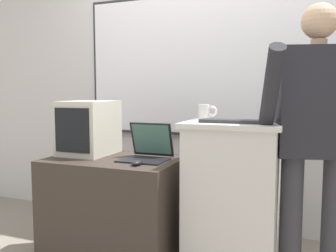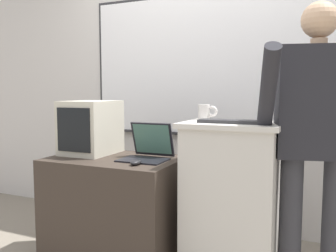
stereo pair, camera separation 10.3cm
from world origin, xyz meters
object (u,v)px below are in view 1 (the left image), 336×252
(person_presenter, at_px, (315,130))
(crt_monitor, at_px, (89,128))
(side_desk, at_px, (115,211))
(laptop, at_px, (148,147))
(wireless_keyboard, at_px, (235,121))
(coffee_mug, at_px, (205,112))
(lectern_podium, at_px, (232,203))
(computer_mouse_by_laptop, at_px, (137,163))

(person_presenter, height_order, crt_monitor, person_presenter)
(side_desk, height_order, laptop, laptop)
(side_desk, height_order, wireless_keyboard, wireless_keyboard)
(coffee_mug, bearing_deg, lectern_podium, -34.74)
(laptop, bearing_deg, side_desk, -163.59)
(person_presenter, relative_size, crt_monitor, 4.20)
(computer_mouse_by_laptop, bearing_deg, lectern_podium, 19.32)
(coffee_mug, bearing_deg, wireless_keyboard, -40.29)
(lectern_podium, height_order, computer_mouse_by_laptop, lectern_podium)
(crt_monitor, height_order, coffee_mug, crt_monitor)
(person_presenter, bearing_deg, wireless_keyboard, 176.30)
(laptop, relative_size, crt_monitor, 0.77)
(wireless_keyboard, height_order, computer_mouse_by_laptop, wireless_keyboard)
(side_desk, distance_m, laptop, 0.52)
(side_desk, relative_size, crt_monitor, 2.24)
(person_presenter, height_order, coffee_mug, person_presenter)
(wireless_keyboard, xyz_separation_m, computer_mouse_by_laptop, (-0.59, -0.14, -0.27))
(side_desk, height_order, person_presenter, person_presenter)
(wireless_keyboard, bearing_deg, person_presenter, 10.72)
(side_desk, xyz_separation_m, laptop, (0.23, 0.07, 0.46))
(laptop, relative_size, coffee_mug, 2.34)
(lectern_podium, bearing_deg, laptop, 177.00)
(lectern_podium, height_order, coffee_mug, coffee_mug)
(side_desk, bearing_deg, laptop, 16.41)
(person_presenter, distance_m, computer_mouse_by_laptop, 1.08)
(computer_mouse_by_laptop, bearing_deg, laptop, 95.93)
(side_desk, relative_size, laptop, 2.93)
(side_desk, relative_size, wireless_keyboard, 2.14)
(person_presenter, relative_size, coffee_mug, 12.83)
(lectern_podium, xyz_separation_m, crt_monitor, (-1.08, 0.04, 0.44))
(crt_monitor, distance_m, coffee_mug, 0.87)
(laptop, bearing_deg, computer_mouse_by_laptop, -84.07)
(crt_monitor, bearing_deg, computer_mouse_by_laptop, -25.11)
(laptop, bearing_deg, coffee_mug, 18.80)
(crt_monitor, bearing_deg, coffee_mug, 7.42)
(laptop, height_order, crt_monitor, crt_monitor)
(laptop, distance_m, computer_mouse_by_laptop, 0.24)
(lectern_podium, height_order, side_desk, lectern_podium)
(person_presenter, distance_m, coffee_mug, 0.71)
(wireless_keyboard, relative_size, crt_monitor, 1.05)
(lectern_podium, relative_size, crt_monitor, 2.53)
(lectern_podium, distance_m, coffee_mug, 0.63)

